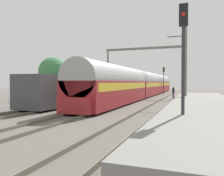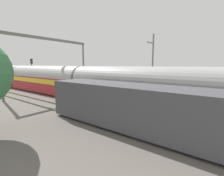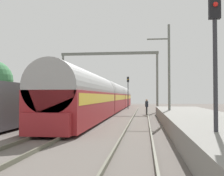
{
  "view_description": "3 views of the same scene",
  "coord_description": "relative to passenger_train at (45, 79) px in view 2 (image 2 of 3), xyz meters",
  "views": [
    {
      "loc": [
        7.3,
        -15.45,
        2.22
      ],
      "look_at": [
        0.0,
        4.93,
        1.7
      ],
      "focal_mm": 36.23,
      "sensor_mm": 36.0,
      "label": 1
    },
    {
      "loc": [
        -12.93,
        -0.32,
        4.11
      ],
      "look_at": [
        -0.25,
        9.2,
        1.8
      ],
      "focal_mm": 25.36,
      "sensor_mm": 36.0,
      "label": 2
    },
    {
      "loc": [
        4.65,
        -14.66,
        2.04
      ],
      "look_at": [
        0.0,
        23.5,
        3.22
      ],
      "focal_mm": 43.18,
      "sensor_mm": 36.0,
      "label": 3
    }
  ],
  "objects": [
    {
      "name": "ground",
      "position": [
        0.0,
        -22.16,
        -1.97
      ],
      "size": [
        120.0,
        120.0,
        0.0
      ],
      "primitive_type": "plane",
      "color": "#615A54"
    },
    {
      "name": "track_far_west",
      "position": [
        -4.25,
        -22.16,
        -1.89
      ],
      "size": [
        1.52,
        60.0,
        0.16
      ],
      "color": "#626251",
      "rests_on": "ground"
    },
    {
      "name": "track_west",
      "position": [
        0.0,
        -22.16,
        -1.89
      ],
      "size": [
        1.52,
        60.0,
        0.16
      ],
      "color": "#626251",
      "rests_on": "ground"
    },
    {
      "name": "track_east",
      "position": [
        4.25,
        -22.16,
        -1.89
      ],
      "size": [
        1.52,
        60.0,
        0.16
      ],
      "color": "#626251",
      "rests_on": "ground"
    },
    {
      "name": "platform",
      "position": [
        8.07,
        -20.16,
        -1.52
      ],
      "size": [
        4.4,
        28.0,
        0.9
      ],
      "color": "gray",
      "rests_on": "ground"
    },
    {
      "name": "passenger_train",
      "position": [
        0.0,
        0.0,
        0.0
      ],
      "size": [
        2.93,
        49.2,
        3.82
      ],
      "color": "maroon",
      "rests_on": "ground"
    },
    {
      "name": "freight_car",
      "position": [
        -4.25,
        -17.75,
        -0.5
      ],
      "size": [
        2.8,
        13.0,
        2.7
      ],
      "color": "#47474C",
      "rests_on": "ground"
    },
    {
      "name": "person_crossing",
      "position": [
        4.86,
        -6.48,
        -0.94
      ],
      "size": [
        0.34,
        0.45,
        1.73
      ],
      "rotation": [
        0.0,
        0.0,
        1.86
      ],
      "color": "#2C2C2C",
      "rests_on": "ground"
    },
    {
      "name": "railway_signal_far",
      "position": [
        1.92,
        7.48,
        1.38
      ],
      "size": [
        0.36,
        0.3,
        5.26
      ],
      "color": "#2D2D33",
      "rests_on": "ground"
    },
    {
      "name": "catenary_gantry",
      "position": [
        0.0,
        -1.86,
        3.69
      ],
      "size": [
        12.9,
        0.28,
        7.86
      ],
      "color": "slate",
      "rests_on": "ground"
    },
    {
      "name": "catenary_pole_east_mid",
      "position": [
        6.6,
        -14.31,
        2.18
      ],
      "size": [
        1.9,
        0.2,
        8.0
      ],
      "color": "slate",
      "rests_on": "ground"
    }
  ]
}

